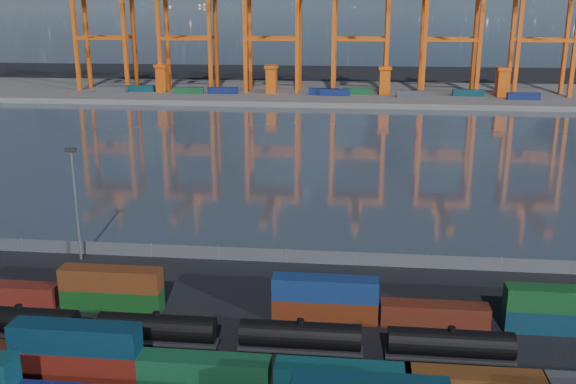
# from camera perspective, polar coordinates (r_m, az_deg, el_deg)

# --- Properties ---
(ground) EXTENTS (700.00, 700.00, 0.00)m
(ground) POSITION_cam_1_polar(r_m,az_deg,el_deg) (68.15, -2.81, -15.22)
(ground) COLOR black
(ground) RESTS_ON ground
(harbor_water) EXTENTS (700.00, 700.00, 0.00)m
(harbor_water) POSITION_cam_1_polar(r_m,az_deg,el_deg) (166.53, 2.78, 3.83)
(harbor_water) COLOR #303B46
(harbor_water) RESTS_ON ground
(far_quay) EXTENTS (700.00, 70.00, 2.00)m
(far_quay) POSITION_cam_1_polar(r_m,az_deg,el_deg) (269.82, 4.16, 8.75)
(far_quay) COLOR #514F4C
(far_quay) RESTS_ON ground
(container_row_mid) EXTENTS (141.90, 2.62, 5.59)m
(container_row_mid) POSITION_cam_1_polar(r_m,az_deg,el_deg) (63.58, 2.33, -15.62)
(container_row_mid) COLOR #383A3D
(container_row_mid) RESTS_ON ground
(container_row_north) EXTENTS (141.75, 2.51, 5.34)m
(container_row_north) POSITION_cam_1_polar(r_m,az_deg,el_deg) (76.13, 6.29, -9.95)
(container_row_north) COLOR #110F4E
(container_row_north) RESTS_ON ground
(tanker_string) EXTENTS (90.72, 2.84, 4.06)m
(tanker_string) POSITION_cam_1_polar(r_m,az_deg,el_deg) (74.62, -17.35, -11.26)
(tanker_string) COLOR black
(tanker_string) RESTS_ON ground
(waterfront_fence) EXTENTS (160.12, 0.12, 2.20)m
(waterfront_fence) POSITION_cam_1_polar(r_m,az_deg,el_deg) (92.60, -0.13, -5.70)
(waterfront_fence) COLOR #595B5E
(waterfront_fence) RESTS_ON ground
(yard_light_mast) EXTENTS (1.60, 0.40, 16.60)m
(yard_light_mast) POSITION_cam_1_polar(r_m,az_deg,el_deg) (95.93, -18.39, -0.53)
(yard_light_mast) COLOR slate
(yard_light_mast) RESTS_ON ground
(gantry_cranes) EXTENTS (198.53, 45.18, 61.18)m
(gantry_cranes) POSITION_cam_1_polar(r_m,az_deg,el_deg) (261.38, 2.55, 16.57)
(gantry_cranes) COLOR #E0530F
(gantry_cranes) RESTS_ON ground
(quay_containers) EXTENTS (172.58, 10.99, 2.60)m
(quay_containers) POSITION_cam_1_polar(r_m,az_deg,el_deg) (255.76, 1.55, 8.91)
(quay_containers) COLOR navy
(quay_containers) RESTS_ON far_quay
(straddle_carriers) EXTENTS (140.00, 7.00, 11.10)m
(straddle_carriers) POSITION_cam_1_polar(r_m,az_deg,el_deg) (259.19, 3.54, 9.98)
(straddle_carriers) COLOR #E0530F
(straddle_carriers) RESTS_ON far_quay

